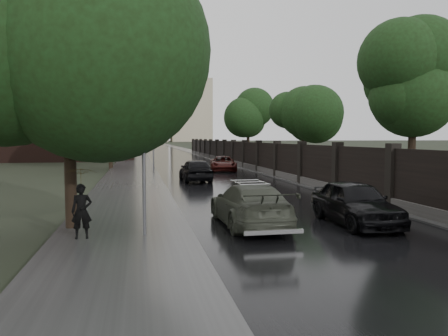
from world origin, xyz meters
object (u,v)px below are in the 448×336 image
at_px(tree_left_near, 67,21).
at_px(hatchback_left, 196,170).
at_px(tree_right_b, 304,112).
at_px(car_right_near, 355,202).
at_px(tree_right_c, 248,121).
at_px(pedestrian_umbrella, 81,182).
at_px(car_right_far, 223,164).
at_px(tree_right_a, 413,96).
at_px(traffic_light, 153,144).
at_px(volga_sedan, 250,205).
at_px(tree_left_far, 110,112).
at_px(lamp_post, 144,147).

relative_size(tree_left_near, hatchback_left, 2.01).
xyz_separation_m(tree_right_b, car_right_near, (-5.90, -19.56, -4.20)).
bearing_deg(tree_right_b, tree_right_c, 90.00).
bearing_deg(tree_right_b, pedestrian_umbrella, -125.30).
bearing_deg(hatchback_left, car_right_far, -113.94).
xyz_separation_m(tree_left_near, car_right_near, (9.20, -0.56, -5.67)).
distance_m(tree_right_b, pedestrian_umbrella, 25.46).
bearing_deg(tree_right_b, hatchback_left, -155.38).
bearing_deg(tree_right_a, car_right_near, -136.71).
bearing_deg(tree_left_near, car_right_far, 68.07).
height_order(traffic_light, car_right_far, traffic_light).
distance_m(car_right_far, pedestrian_umbrella, 26.31).
height_order(tree_right_b, car_right_near, tree_right_b).
bearing_deg(car_right_near, volga_sedan, 172.81).
distance_m(hatchback_left, car_right_near, 15.67).
bearing_deg(tree_right_b, volga_sedan, -116.35).
distance_m(tree_left_near, volga_sedan, 8.05).
bearing_deg(tree_left_near, volga_sedan, -0.45).
height_order(tree_left_far, tree_right_a, tree_left_far).
relative_size(tree_left_far, tree_right_c, 1.05).
distance_m(tree_right_c, hatchback_left, 24.48).
distance_m(tree_right_b, car_right_near, 20.86).
relative_size(tree_right_b, lamp_post, 1.37).
height_order(tree_right_a, lamp_post, tree_right_a).
distance_m(tree_left_near, tree_right_c, 39.99).
relative_size(tree_left_near, tree_left_far, 1.24).
bearing_deg(volga_sedan, car_right_near, 171.01).
distance_m(lamp_post, traffic_light, 23.52).
bearing_deg(hatchback_left, tree_right_a, 132.46).
bearing_deg(tree_right_a, tree_right_c, 90.00).
xyz_separation_m(traffic_light, car_right_near, (5.90, -22.55, -1.65)).
bearing_deg(tree_right_a, tree_left_near, -161.68).
bearing_deg(volga_sedan, tree_right_c, -104.99).
height_order(hatchback_left, car_right_near, hatchback_left).
xyz_separation_m(tree_right_a, car_right_near, (-5.90, -5.56, -4.20)).
bearing_deg(tree_left_near, tree_left_far, 90.85).
xyz_separation_m(tree_left_far, pedestrian_umbrella, (0.90, -28.61, -3.51)).
bearing_deg(pedestrian_umbrella, car_right_far, 67.30).
height_order(tree_left_far, car_right_far, tree_left_far).
height_order(tree_left_near, tree_right_c, tree_left_near).
xyz_separation_m(tree_right_a, traffic_light, (-11.80, 16.99, -2.55)).
xyz_separation_m(tree_left_near, pedestrian_umbrella, (0.50, -1.61, -4.69)).
distance_m(car_right_near, car_right_far, 23.71).
height_order(tree_right_b, lamp_post, tree_right_b).
height_order(tree_left_near, car_right_far, tree_left_near).
height_order(volga_sedan, car_right_near, car_right_near).
relative_size(tree_right_a, tree_right_c, 1.00).
height_order(tree_right_a, pedestrian_umbrella, tree_right_a).
bearing_deg(tree_right_b, tree_left_near, -128.48).
distance_m(tree_left_far, hatchback_left, 14.45).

